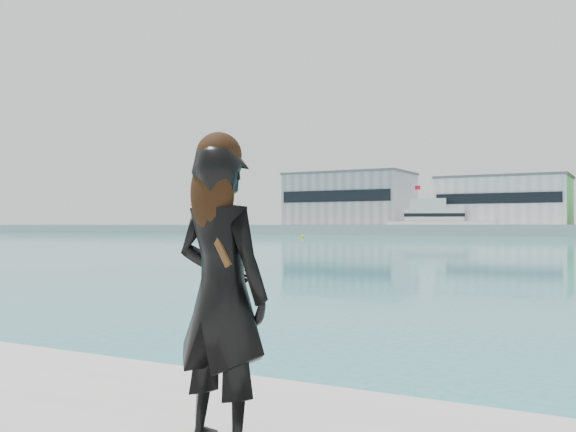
# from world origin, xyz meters

# --- Properties ---
(warehouse_grey_left) EXTENTS (26.52, 16.36, 11.50)m
(warehouse_grey_left) POSITION_xyz_m (-55.00, 127.98, 7.76)
(warehouse_grey_left) COLOR gray
(warehouse_grey_left) RESTS_ON far_quay
(warehouse_white) EXTENTS (24.48, 15.35, 9.50)m
(warehouse_white) POSITION_xyz_m (-22.00, 127.98, 6.76)
(warehouse_white) COLOR silver
(warehouse_white) RESTS_ON far_quay
(flagpole_left) EXTENTS (1.28, 0.16, 8.00)m
(flagpole_left) POSITION_xyz_m (-37.91, 121.00, 6.54)
(flagpole_left) COLOR silver
(flagpole_left) RESTS_ON far_quay
(motor_yacht) EXTENTS (20.38, 11.36, 9.17)m
(motor_yacht) POSITION_xyz_m (-32.49, 117.28, 2.58)
(motor_yacht) COLOR silver
(motor_yacht) RESTS_ON ground
(buoy_far) EXTENTS (0.50, 0.50, 0.50)m
(buoy_far) POSITION_xyz_m (-43.35, 82.96, 0.00)
(buoy_far) COLOR yellow
(buoy_far) RESTS_ON ground
(woman) EXTENTS (0.59, 0.43, 1.61)m
(woman) POSITION_xyz_m (-0.13, -0.38, 1.61)
(woman) COLOR black
(woman) RESTS_ON near_quay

